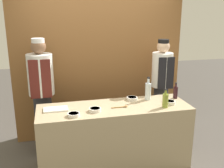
# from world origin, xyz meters

# --- Properties ---
(ground_plane) EXTENTS (14.00, 14.00, 0.00)m
(ground_plane) POSITION_xyz_m (0.00, 0.00, 0.00)
(ground_plane) COLOR #4C4742
(cabinet_wall) EXTENTS (2.84, 0.18, 2.40)m
(cabinet_wall) POSITION_xyz_m (0.00, 1.09, 1.20)
(cabinet_wall) COLOR brown
(cabinet_wall) RESTS_ON ground_plane
(counter) EXTENTS (2.06, 0.67, 0.89)m
(counter) POSITION_xyz_m (0.00, 0.00, 0.44)
(counter) COLOR tan
(counter) RESTS_ON ground_plane
(sauce_bowl_white) EXTENTS (0.16, 0.16, 0.04)m
(sauce_bowl_white) POSITION_xyz_m (0.32, 0.21, 0.91)
(sauce_bowl_white) COLOR white
(sauce_bowl_white) RESTS_ON counter
(sauce_bowl_purple) EXTENTS (0.16, 0.16, 0.04)m
(sauce_bowl_purple) POSITION_xyz_m (-0.28, -0.11, 0.91)
(sauce_bowl_purple) COLOR white
(sauce_bowl_purple) RESTS_ON counter
(sauce_bowl_brown) EXTENTS (0.15, 0.15, 0.04)m
(sauce_bowl_brown) POSITION_xyz_m (-0.56, -0.21, 0.91)
(sauce_bowl_brown) COLOR white
(sauce_bowl_brown) RESTS_ON counter
(sauce_bowl_yellow) EXTENTS (0.15, 0.15, 0.04)m
(sauce_bowl_yellow) POSITION_xyz_m (0.78, -0.08, 0.91)
(sauce_bowl_yellow) COLOR white
(sauce_bowl_yellow) RESTS_ON counter
(cutting_board) EXTENTS (0.31, 0.18, 0.02)m
(cutting_board) POSITION_xyz_m (-0.77, 0.06, 0.90)
(cutting_board) COLOR white
(cutting_board) RESTS_ON counter
(bottle_wine) EXTENTS (0.06, 0.06, 0.24)m
(bottle_wine) POSITION_xyz_m (0.96, 0.13, 0.98)
(bottle_wine) COLOR black
(bottle_wine) RESTS_ON counter
(bottle_oil) EXTENTS (0.08, 0.08, 0.26)m
(bottle_oil) POSITION_xyz_m (0.66, -0.18, 0.99)
(bottle_oil) COLOR olive
(bottle_oil) RESTS_ON counter
(bottle_clear) EXTENTS (0.08, 0.08, 0.34)m
(bottle_clear) POSITION_xyz_m (0.54, 0.17, 1.02)
(bottle_clear) COLOR silver
(bottle_clear) RESTS_ON counter
(wooden_spoon) EXTENTS (0.23, 0.04, 0.02)m
(wooden_spoon) POSITION_xyz_m (0.09, -0.06, 0.90)
(wooden_spoon) COLOR #B2844C
(wooden_spoon) RESTS_ON counter
(chef_left) EXTENTS (0.37, 0.37, 1.76)m
(chef_left) POSITION_xyz_m (-0.96, 0.63, 0.95)
(chef_left) COLOR #28282D
(chef_left) RESTS_ON ground_plane
(chef_right) EXTENTS (0.33, 0.33, 1.70)m
(chef_right) POSITION_xyz_m (0.96, 0.63, 0.93)
(chef_right) COLOR #28282D
(chef_right) RESTS_ON ground_plane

